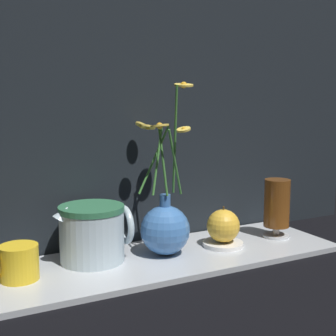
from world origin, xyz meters
The scene contains 9 objects.
ground_plane centered at (0.00, 0.00, 0.00)m, with size 6.00×6.00×0.00m, color black.
shelf centered at (0.00, 0.00, 0.01)m, with size 0.80×0.25×0.01m.
backdrop_wall centered at (0.00, 0.14, 0.55)m, with size 1.30×0.02×1.10m.
vase_with_flowers centered at (0.00, 0.01, 0.08)m, with size 0.12×0.16×0.38m.
yellow_mug centered at (-0.32, 0.01, 0.05)m, with size 0.08×0.07×0.07m.
ceramic_pitcher centered at (-0.16, 0.04, 0.08)m, with size 0.16×0.14×0.13m.
tea_glass centered at (0.31, 0.00, 0.09)m, with size 0.07×0.07×0.15m.
saucer_plate centered at (0.15, 0.00, 0.02)m, with size 0.10×0.10×0.01m.
orange_fruit centered at (0.15, 0.00, 0.06)m, with size 0.08×0.08×0.09m.
Camera 1 is at (-0.45, -0.88, 0.36)m, focal length 50.00 mm.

